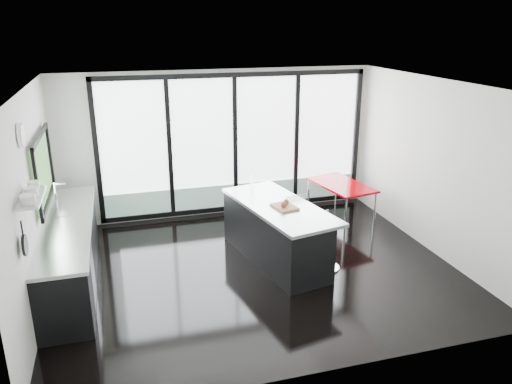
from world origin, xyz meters
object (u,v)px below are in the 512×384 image
object	(u,v)px
island	(275,232)
bar_stool_near	(326,248)
bar_stool_far	(300,234)
red_table	(340,202)

from	to	relation	value
island	bar_stool_near	distance (m)	0.84
island	bar_stool_near	xyz separation A→B (m)	(0.66, -0.51, -0.13)
island	bar_stool_far	world-z (taller)	island
bar_stool_far	red_table	size ratio (longest dim) A/B	0.57
bar_stool_near	bar_stool_far	world-z (taller)	bar_stool_far
island	red_table	distance (m)	2.17
red_table	bar_stool_far	bearing A→B (deg)	-136.12
bar_stool_near	bar_stool_far	xyz separation A→B (m)	(-0.22, 0.54, 0.04)
island	bar_stool_far	bearing A→B (deg)	4.42
bar_stool_near	red_table	distance (m)	2.09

